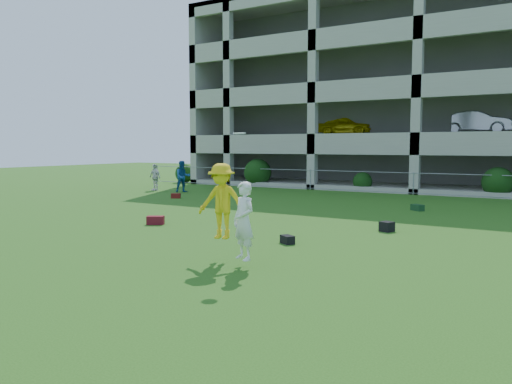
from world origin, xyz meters
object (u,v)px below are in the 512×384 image
Objects in this scene: bystander_a at (183,177)px; crate_d at (387,227)px; frisbee_contest at (227,206)px; bystander_b at (155,177)px; parking_garage at (447,95)px.

bystander_a is 15.23m from crate_d.
bystander_a reaches higher than crate_d.
frisbee_contest is at bearing -99.03° from bystander_a.
bystander_b is 0.05× the size of parking_garage.
bystander_a is 0.65× the size of frisbee_contest.
bystander_a is at bearing 152.94° from crate_d.
bystander_b is (-2.11, 0.04, -0.11)m from bystander_a.
crate_d is 0.13× the size of frisbee_contest.
bystander_b is at bearing 137.20° from frisbee_contest.
parking_garage reaches higher than bystander_b.
crate_d is at bearing -78.60° from bystander_a.
parking_garage is at bearing 55.07° from bystander_b.
frisbee_contest is 0.09× the size of parking_garage.
bystander_b is 18.72m from frisbee_contest.
parking_garage is at bearing -0.93° from bystander_a.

